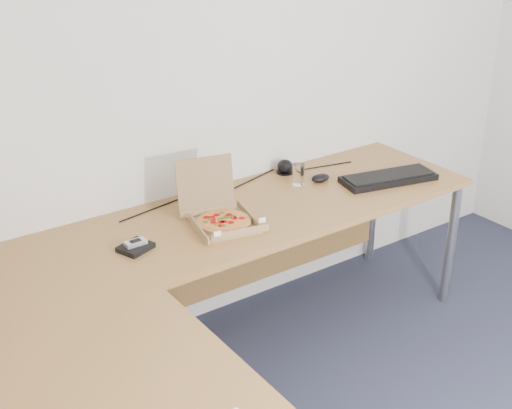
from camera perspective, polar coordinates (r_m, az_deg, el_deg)
desk at (r=2.71m, az=-2.79°, el=-6.41°), size 2.50×2.20×0.73m
pizza_box at (r=3.08m, az=-2.80°, el=-1.11°), size 0.26×0.31×0.27m
drinking_glass at (r=3.49m, az=3.49°, el=2.48°), size 0.06×0.06×0.11m
keyboard at (r=3.60m, az=10.79°, el=2.13°), size 0.52×0.28×0.03m
mouse at (r=3.55m, az=5.30°, el=2.18°), size 0.12×0.10×0.04m
wallet at (r=2.92m, az=-9.84°, el=-3.48°), size 0.16×0.15×0.02m
phone at (r=2.91m, az=-9.85°, el=-3.10°), size 0.09×0.05×0.02m
dome_speaker at (r=3.64m, az=2.40°, el=3.19°), size 0.09×0.09×0.08m
cable_bundle at (r=3.46m, az=-1.61°, el=1.44°), size 0.65×0.13×0.01m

